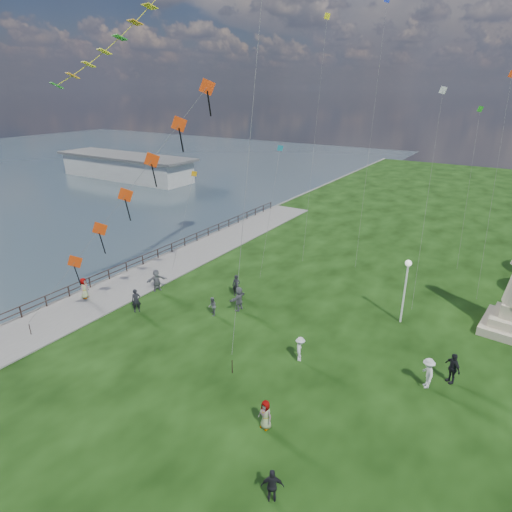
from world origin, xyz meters
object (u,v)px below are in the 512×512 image
Objects in this scene: person_2 at (300,349)px; person_9 at (452,368)px; person_5 at (157,280)px; person_10 at (84,289)px; person_8 at (428,373)px; lamppost at (406,278)px; person_0 at (136,301)px; person_11 at (239,299)px; pier_pavilion at (126,166)px; person_1 at (212,307)px; person_3 at (272,486)px; person_6 at (236,286)px; person_4 at (266,415)px.

person_9 reaches higher than person_2.
person_5 reaches higher than person_10.
person_5 is at bearing -118.85° from person_8.
lamppost is at bearing -42.03° from person_5.
lamppost is 2.61× the size of person_8.
person_11 reaches higher than person_0.
pier_pavilion is 17.62× the size of person_10.
person_1 is at bearing -35.83° from pier_pavilion.
person_2 is (8.05, -1.57, 0.08)m from person_1.
person_3 is at bearing -45.35° from person_8.
pier_pavilion is at bearing 23.05° from person_10.
person_9 reaches higher than person_11.
person_11 is at bearing -156.40° from lamppost.
lamppost is 3.00× the size of person_2.
person_5 is 1.09× the size of person_10.
person_1 is 0.76× the size of person_9.
person_11 is at bearing -80.72° from person_3.
person_11 is (11.44, 5.11, 0.09)m from person_10.
person_6 is at bearing -80.68° from person_3.
pier_pavilion is 71.20m from person_8.
person_5 is at bearing -63.10° from person_3.
person_5 is (-15.68, 8.45, 0.13)m from person_4.
person_10 is (37.00, -37.47, -0.99)m from pier_pavilion.
pier_pavilion reaches higher than person_3.
lamppost is at bearing -121.83° from person_3.
person_11 is at bearing -18.79° from person_0.
person_10 is (-19.42, 4.22, 0.05)m from person_4.
person_9 is (1.10, 1.20, 0.03)m from person_8.
person_0 is (-17.26, -9.11, -2.56)m from lamppost.
person_4 is at bearing -84.82° from person_3.
person_5 is (-18.01, 11.76, 0.13)m from person_3.
person_9 is (63.57, -32.95, -0.89)m from pier_pavilion.
person_3 is 16.32m from person_11.
person_6 reaches higher than person_10.
pier_pavilion reaches higher than person_10.
person_10 reaches higher than person_1.
person_10 is at bearing 177.85° from person_4.
person_11 is (-7.99, 9.33, 0.15)m from person_4.
person_8 is at bearing -90.85° from person_9.
person_1 is 6.55m from person_5.
person_2 is 1.00× the size of person_4.
lamppost is 7.28m from person_9.
person_6 is at bearing -129.61° from person_8.
pier_pavilion reaches higher than person_6.
pier_pavilion is 55.84m from person_0.
pier_pavilion is 65.45m from lamppost.
person_0 is 5.79m from person_1.
lamppost reaches higher than person_8.
person_3 is at bearing -70.10° from person_9.
person_5 is 22.82m from person_9.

